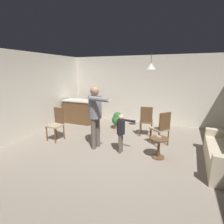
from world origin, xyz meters
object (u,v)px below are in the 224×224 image
object	(u,v)px
person_child	(121,129)
dining_chair_near_wall	(57,123)
side_table_by_couch	(159,145)
person_adult	(95,111)
kitchen_counter	(79,111)
dining_chair_centre_back	(162,127)
potted_plant_corner	(117,120)
dining_chair_by_counter	(146,120)
spare_remote_on_table	(159,137)

from	to	relation	value
person_child	dining_chair_near_wall	bearing A→B (deg)	-86.58
side_table_by_couch	person_adult	bearing A→B (deg)	-177.80
kitchen_counter	person_adult	xyz separation A→B (m)	(1.76, -1.92, 0.59)
dining_chair_centre_back	potted_plant_corner	distance (m)	1.92
person_child	dining_chair_by_counter	xyz separation A→B (m)	(0.36, 1.46, -0.10)
side_table_by_couch	dining_chair_near_wall	distance (m)	3.11
person_child	spare_remote_on_table	world-z (taller)	person_child
dining_chair_centre_back	potted_plant_corner	bearing A→B (deg)	103.08
spare_remote_on_table	person_adult	bearing A→B (deg)	-176.53
person_adult	dining_chair_by_counter	world-z (taller)	person_adult
side_table_by_couch	dining_chair_by_counter	world-z (taller)	dining_chair_by_counter
potted_plant_corner	dining_chair_near_wall	bearing A→B (deg)	-129.74
kitchen_counter	potted_plant_corner	world-z (taller)	kitchen_counter
dining_chair_by_counter	spare_remote_on_table	bearing A→B (deg)	-74.96
side_table_by_couch	potted_plant_corner	size ratio (longest dim) A/B	0.81
person_child	potted_plant_corner	bearing A→B (deg)	-150.66
potted_plant_corner	person_child	bearing A→B (deg)	-66.81
kitchen_counter	spare_remote_on_table	bearing A→B (deg)	-27.88
kitchen_counter	dining_chair_near_wall	distance (m)	1.87
person_child	kitchen_counter	bearing A→B (deg)	-121.53
person_adult	dining_chair_by_counter	xyz separation A→B (m)	(1.11, 1.44, -0.52)
person_adult	dining_chair_centre_back	xyz separation A→B (m)	(1.66, 0.85, -0.52)
kitchen_counter	potted_plant_corner	size ratio (longest dim) A/B	1.97
dining_chair_near_wall	potted_plant_corner	bearing A→B (deg)	-121.15
kitchen_counter	person_adult	distance (m)	2.67
dining_chair_by_counter	spare_remote_on_table	world-z (taller)	dining_chair_by_counter
side_table_by_couch	spare_remote_on_table	bearing A→B (deg)	120.62
person_adult	dining_chair_by_counter	bearing A→B (deg)	155.61
person_adult	potted_plant_corner	distance (m)	1.90
side_table_by_couch	person_adult	xyz separation A→B (m)	(-1.70, -0.07, 0.74)
side_table_by_couch	dining_chair_near_wall	bearing A→B (deg)	179.62
dining_chair_near_wall	spare_remote_on_table	bearing A→B (deg)	-171.12
dining_chair_near_wall	dining_chair_centre_back	xyz separation A→B (m)	(3.07, 0.76, 0.00)
person_adult	spare_remote_on_table	world-z (taller)	person_adult
person_adult	spare_remote_on_table	size ratio (longest dim) A/B	13.21
kitchen_counter	person_child	world-z (taller)	person_child
person_adult	person_child	xyz separation A→B (m)	(0.75, -0.02, -0.42)
person_adult	kitchen_counter	bearing A→B (deg)	-124.32
person_adult	spare_remote_on_table	distance (m)	1.76
dining_chair_by_counter	potted_plant_corner	bearing A→B (deg)	156.13
person_adult	person_child	world-z (taller)	person_adult
dining_chair_by_counter	spare_remote_on_table	size ratio (longest dim) A/B	7.69
side_table_by_couch	person_adult	distance (m)	1.85
person_adult	dining_chair_by_counter	distance (m)	1.89
side_table_by_couch	dining_chair_near_wall	xyz separation A→B (m)	(-3.11, 0.02, 0.22)
kitchen_counter	dining_chair_by_counter	size ratio (longest dim) A/B	1.26
dining_chair_centre_back	kitchen_counter	bearing A→B (deg)	114.24
dining_chair_by_counter	dining_chair_near_wall	bearing A→B (deg)	-159.65
dining_chair_near_wall	potted_plant_corner	size ratio (longest dim) A/B	1.57
dining_chair_near_wall	side_table_by_couch	bearing A→B (deg)	-171.80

